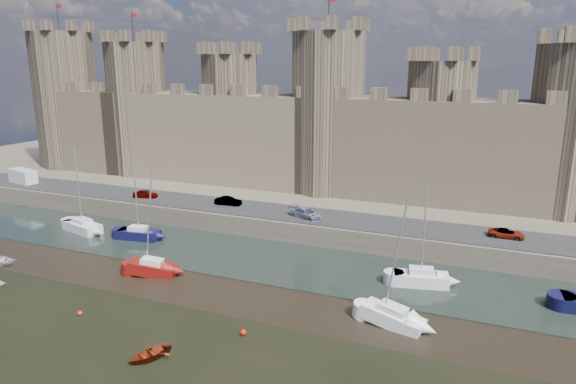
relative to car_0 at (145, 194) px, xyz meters
name	(u,v)px	position (x,y,z in m)	size (l,w,h in m)	color
ground	(87,371)	(20.17, -33.33, -3.09)	(160.00, 160.00, 0.00)	black
water_channel	(242,256)	(20.17, -9.33, -3.05)	(160.00, 12.00, 0.08)	black
quay	(336,180)	(20.17, 26.67, -1.84)	(160.00, 60.00, 2.50)	#4C443A
road	(277,212)	(20.17, 0.67, -0.54)	(160.00, 7.00, 0.10)	black
castle	(310,128)	(19.53, 14.67, 8.58)	(108.50, 11.00, 29.00)	#42382B
car_0	(145,194)	(0.00, 0.00, 0.00)	(1.40, 3.49, 1.19)	gray
car_1	(228,201)	(12.82, 1.02, 0.01)	(1.27, 3.64, 1.20)	gray
car_2	(306,213)	(24.54, -0.37, 0.03)	(1.76, 4.32, 1.25)	gray
car_3	(507,234)	(47.67, 0.97, -0.07)	(1.76, 3.81, 1.06)	gray
van	(23,176)	(-23.91, 0.17, 0.52)	(5.12, 2.05, 2.23)	silver
sailboat_0	(82,226)	(-2.81, -9.53, -2.26)	(6.20, 3.67, 10.88)	silver
sailboat_1	(139,233)	(5.76, -9.10, -2.28)	(5.44, 2.78, 10.42)	black
sailboat_2	(421,277)	(40.09, -9.67, -2.22)	(5.55, 3.11, 11.29)	silver
sailboat_4	(153,268)	(14.09, -17.49, -2.28)	(5.15, 3.07, 11.30)	#670F0B
sailboat_5	(393,316)	(39.04, -18.50, -2.30)	(5.51, 3.07, 11.23)	white
dinghy_4	(149,355)	(23.33, -30.38, -2.75)	(2.36, 0.69, 3.31)	maroon
buoy_1	(80,313)	(13.57, -27.13, -2.88)	(0.42, 0.42, 0.42)	#F82D0B
buoy_3	(243,332)	(28.25, -24.71, -2.85)	(0.49, 0.49, 0.49)	red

